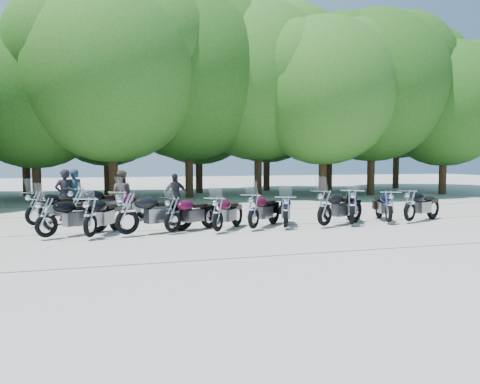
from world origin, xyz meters
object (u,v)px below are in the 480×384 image
object	(u,v)px
rider_2	(176,195)
rider_3	(74,194)
motorcycle_7	(325,206)
motorcycle_13	(121,205)
motorcycle_2	(127,212)
motorcycle_11	(35,207)
rider_0	(65,195)
motorcycle_3	(173,213)
motorcycle_9	(389,205)
motorcycle_8	(352,205)
motorcycle_6	(286,210)
motorcycle_5	(254,210)
motorcycle_4	(218,213)
motorcycle_0	(46,216)
motorcycle_1	(90,216)
rider_1	(121,195)
motorcycle_12	(77,204)
motorcycle_10	(410,204)

from	to	relation	value
rider_2	rider_3	xyz separation A→B (m)	(-3.63, -0.10, 0.10)
motorcycle_7	motorcycle_13	xyz separation A→B (m)	(-6.00, 2.76, -0.05)
motorcycle_2	rider_2	size ratio (longest dim) A/B	1.54
motorcycle_11	rider_0	size ratio (longest dim) A/B	1.27
motorcycle_3	motorcycle_9	xyz separation A→B (m)	(7.07, -0.03, 0.02)
motorcycle_8	motorcycle_9	xyz separation A→B (m)	(1.39, 0.06, -0.05)
motorcycle_6	motorcycle_11	xyz separation A→B (m)	(-7.33, 2.70, 0.06)
motorcycle_5	motorcycle_6	distance (m)	1.00
motorcycle_2	motorcycle_11	distance (m)	3.81
motorcycle_8	rider_3	xyz separation A→B (m)	(-8.54, 4.40, 0.22)
motorcycle_4	motorcycle_5	world-z (taller)	motorcycle_5
motorcycle_4	motorcycle_11	distance (m)	5.91
motorcycle_0	motorcycle_1	distance (m)	1.15
motorcycle_5	motorcycle_6	xyz separation A→B (m)	(1.00, -0.07, -0.04)
motorcycle_1	motorcycle_11	xyz separation A→B (m)	(-1.70, 2.86, 0.00)
rider_0	rider_2	bearing A→B (deg)	166.07
motorcycle_3	motorcycle_13	distance (m)	2.92
motorcycle_6	rider_0	distance (m)	7.77
motorcycle_11	rider_1	size ratio (longest dim) A/B	1.30
motorcycle_3	rider_3	world-z (taller)	rider_3
motorcycle_5	rider_0	bearing A→B (deg)	6.25
motorcycle_7	rider_0	world-z (taller)	rider_0
motorcycle_0	motorcycle_11	distance (m)	2.63
motorcycle_5	rider_2	world-z (taller)	rider_2
motorcycle_0	rider_3	bearing A→B (deg)	-42.60
motorcycle_3	motorcycle_4	size ratio (longest dim) A/B	1.01
rider_0	motorcycle_0	bearing A→B (deg)	68.18
motorcycle_5	motorcycle_13	world-z (taller)	motorcycle_5
motorcycle_2	rider_1	world-z (taller)	rider_1
motorcycle_4	rider_3	size ratio (longest dim) A/B	1.18
motorcycle_1	motorcycle_7	size ratio (longest dim) A/B	0.95
motorcycle_7	motorcycle_13	world-z (taller)	motorcycle_7
motorcycle_9	rider_0	distance (m)	11.00
motorcycle_1	motorcycle_3	world-z (taller)	motorcycle_1
motorcycle_9	rider_1	size ratio (longest dim) A/B	1.27
motorcycle_1	motorcycle_9	world-z (taller)	motorcycle_1
rider_1	rider_3	bearing A→B (deg)	-15.01
motorcycle_7	motorcycle_2	bearing A→B (deg)	61.95
motorcycle_7	rider_2	bearing A→B (deg)	12.69
motorcycle_1	motorcycle_6	distance (m)	5.63
motorcycle_4	motorcycle_12	distance (m)	4.83
motorcycle_6	motorcycle_7	bearing A→B (deg)	-158.11
motorcycle_9	motorcycle_3	bearing A→B (deg)	22.03
motorcycle_8	motorcycle_13	distance (m)	7.50
motorcycle_4	rider_1	distance (m)	4.57
motorcycle_1	motorcycle_8	bearing A→B (deg)	-153.15
motorcycle_13	rider_2	xyz separation A→B (m)	(2.09, 1.80, 0.18)
rider_1	motorcycle_0	bearing A→B (deg)	70.72
motorcycle_10	motorcycle_0	bearing A→B (deg)	64.89
motorcycle_5	motorcycle_7	size ratio (longest dim) A/B	0.94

